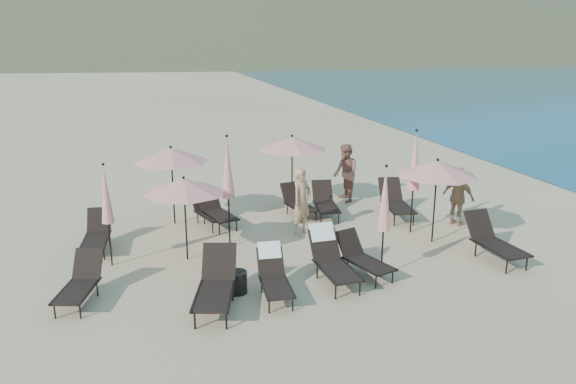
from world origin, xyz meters
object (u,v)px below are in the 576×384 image
object	(u,v)px
umbrella_closed_3	(228,168)
lounger_5	(494,240)
lounger_8	(216,210)
lounger_10	(325,202)
lounger_1	(216,284)
umbrella_open_3	(292,143)
beachgoer_c	(458,197)
lounger_7	(207,207)
umbrella_open_2	(171,155)
beachgoer_a	(302,201)
umbrella_open_1	(437,168)
umbrella_closed_2	(106,195)
lounger_6	(97,233)
lounger_2	(274,274)
umbrella_closed_1	(415,162)
umbrella_open_0	(184,186)
side_table_1	(330,262)
beachgoer_b	(345,173)
lounger_0	(80,282)
lounger_11	(396,201)
side_table_0	(237,282)
lounger_3	(332,257)
lounger_9	(298,202)
lounger_4	(363,257)
umbrella_closed_0	(385,200)

from	to	relation	value
umbrella_closed_3	lounger_5	bearing A→B (deg)	-25.01
lounger_8	lounger_10	size ratio (longest dim) A/B	1.04
lounger_1	lounger_8	world-z (taller)	lounger_1
umbrella_open_3	beachgoer_c	bearing A→B (deg)	-34.30
lounger_8	lounger_7	bearing A→B (deg)	121.90
lounger_10	umbrella_open_2	distance (m)	4.70
lounger_1	beachgoer_a	distance (m)	4.66
umbrella_open_1	umbrella_closed_2	size ratio (longest dim) A/B	0.91
lounger_1	lounger_6	bearing A→B (deg)	137.46
lounger_1	lounger_2	distance (m)	1.26
umbrella_closed_1	beachgoer_a	size ratio (longest dim) A/B	1.55
lounger_2	lounger_7	world-z (taller)	lounger_7
lounger_7	umbrella_open_0	distance (m)	3.01
side_table_1	beachgoer_b	bearing A→B (deg)	65.95
lounger_6	beachgoer_c	size ratio (longest dim) A/B	0.97
umbrella_closed_3	umbrella_open_0	bearing A→B (deg)	-143.40
lounger_0	beachgoer_c	world-z (taller)	beachgoer_c
umbrella_open_2	lounger_11	bearing A→B (deg)	-9.59
umbrella_closed_1	beachgoer_a	distance (m)	3.18
umbrella_closed_1	beachgoer_c	size ratio (longest dim) A/B	1.71
lounger_1	umbrella_open_3	bearing A→B (deg)	77.03
lounger_1	lounger_5	xyz separation A→B (m)	(6.80, 0.75, -0.02)
lounger_2	umbrella_open_1	world-z (taller)	umbrella_open_1
lounger_11	side_table_0	world-z (taller)	lounger_11
lounger_2	umbrella_closed_1	distance (m)	5.52
lounger_3	lounger_0	bearing A→B (deg)	173.67
umbrella_open_3	umbrella_closed_3	bearing A→B (deg)	-133.73
umbrella_open_0	umbrella_closed_2	size ratio (longest dim) A/B	0.84
lounger_9	umbrella_open_3	size ratio (longest dim) A/B	0.69
umbrella_closed_2	beachgoer_a	size ratio (longest dim) A/B	1.34
lounger_8	umbrella_open_2	xyz separation A→B (m)	(-1.14, 0.44, 1.57)
umbrella_open_1	beachgoer_b	bearing A→B (deg)	102.08
lounger_5	lounger_7	size ratio (longest dim) A/B	1.07
umbrella_open_1	beachgoer_a	xyz separation A→B (m)	(-3.12, 1.49, -1.06)
lounger_4	lounger_7	world-z (taller)	lounger_7
beachgoer_c	lounger_1	bearing A→B (deg)	89.07
umbrella_closed_3	side_table_1	distance (m)	3.55
side_table_1	lounger_3	bearing A→B (deg)	-107.04
umbrella_open_3	umbrella_closed_3	world-z (taller)	umbrella_closed_3
lounger_7	beachgoer_c	distance (m)	7.13
lounger_7	side_table_0	distance (m)	4.67
beachgoer_c	lounger_10	bearing A→B (deg)	37.41
lounger_2	beachgoer_c	size ratio (longest dim) A/B	0.94
umbrella_open_2	umbrella_closed_0	xyz separation A→B (m)	(4.21, -4.95, -0.21)
umbrella_closed_3	umbrella_closed_1	bearing A→B (deg)	-6.15
lounger_10	beachgoer_a	size ratio (longest dim) A/B	0.93
lounger_0	beachgoer_b	xyz separation A→B (m)	(7.71, 5.32, 0.52)
lounger_3	umbrella_closed_1	distance (m)	4.19
lounger_10	beachgoer_b	size ratio (longest dim) A/B	0.91
lounger_9	umbrella_closed_2	bearing A→B (deg)	-164.68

